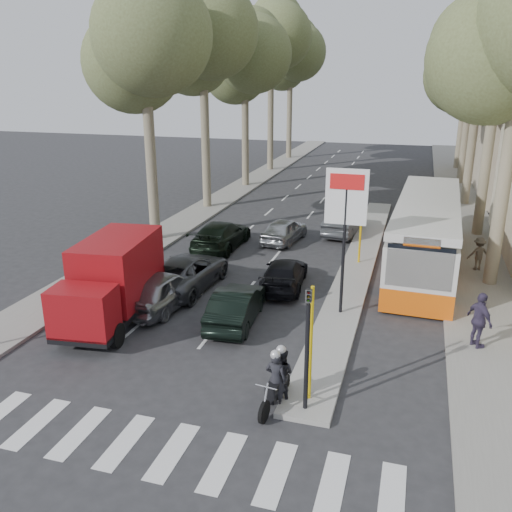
{
  "coord_description": "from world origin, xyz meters",
  "views": [
    {
      "loc": [
        5.59,
        -13.9,
        8.71
      ],
      "look_at": [
        -0.5,
        6.35,
        1.6
      ],
      "focal_mm": 38.0,
      "sensor_mm": 36.0,
      "label": 1
    }
  ],
  "objects_px": {
    "city_bus": "(426,232)",
    "motorcycle": "(278,378)",
    "red_truck": "(113,279)",
    "dark_hatchback": "(236,306)",
    "silver_hatchback": "(164,289)"
  },
  "relations": [
    {
      "from": "silver_hatchback",
      "to": "motorcycle",
      "type": "relative_size",
      "value": 2.11
    },
    {
      "from": "dark_hatchback",
      "to": "silver_hatchback",
      "type": "bearing_deg",
      "value": -13.72
    },
    {
      "from": "city_bus",
      "to": "dark_hatchback",
      "type": "bearing_deg",
      "value": -125.77
    },
    {
      "from": "dark_hatchback",
      "to": "red_truck",
      "type": "relative_size",
      "value": 0.7
    },
    {
      "from": "silver_hatchback",
      "to": "motorcycle",
      "type": "distance_m",
      "value": 7.83
    },
    {
      "from": "dark_hatchback",
      "to": "city_bus",
      "type": "distance_m",
      "value": 10.67
    },
    {
      "from": "dark_hatchback",
      "to": "red_truck",
      "type": "height_order",
      "value": "red_truck"
    },
    {
      "from": "dark_hatchback",
      "to": "motorcycle",
      "type": "bearing_deg",
      "value": 116.7
    },
    {
      "from": "silver_hatchback",
      "to": "red_truck",
      "type": "bearing_deg",
      "value": 57.23
    },
    {
      "from": "city_bus",
      "to": "motorcycle",
      "type": "relative_size",
      "value": 6.02
    },
    {
      "from": "city_bus",
      "to": "motorcycle",
      "type": "bearing_deg",
      "value": -103.98
    },
    {
      "from": "silver_hatchback",
      "to": "red_truck",
      "type": "xyz_separation_m",
      "value": [
        -1.26,
        -1.52,
        0.84
      ]
    },
    {
      "from": "red_truck",
      "to": "dark_hatchback",
      "type": "bearing_deg",
      "value": 5.89
    },
    {
      "from": "red_truck",
      "to": "city_bus",
      "type": "relative_size",
      "value": 0.47
    },
    {
      "from": "silver_hatchback",
      "to": "motorcycle",
      "type": "xyz_separation_m",
      "value": [
        5.93,
        -5.12,
        0.06
      ]
    }
  ]
}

